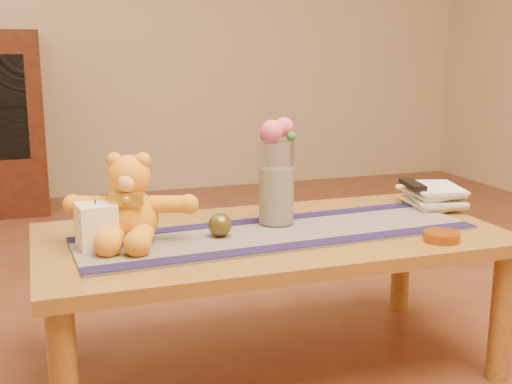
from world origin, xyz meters
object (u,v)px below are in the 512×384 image
object	(u,v)px
teddy_bear	(131,199)
book_bottom	(410,205)
bronze_ball	(220,225)
tv_remote	(413,184)
pillar_candle	(96,225)
glass_vase	(276,183)
amber_dish	(441,236)

from	to	relation	value
teddy_bear	book_bottom	world-z (taller)	teddy_bear
bronze_ball	tv_remote	world-z (taller)	tv_remote
pillar_candle	glass_vase	bearing A→B (deg)	6.59
teddy_bear	tv_remote	distance (m)	1.00
pillar_candle	glass_vase	world-z (taller)	glass_vase
pillar_candle	tv_remote	xyz separation A→B (m)	(1.09, 0.13, 0.02)
bronze_ball	book_bottom	distance (m)	0.76
glass_vase	tv_remote	size ratio (longest dim) A/B	1.62
teddy_bear	pillar_candle	distance (m)	0.12
teddy_bear	tv_remote	world-z (taller)	teddy_bear
glass_vase	pillar_candle	bearing A→B (deg)	-173.41
book_bottom	tv_remote	size ratio (longest dim) A/B	1.39
pillar_candle	amber_dish	world-z (taller)	pillar_candle
glass_vase	amber_dish	xyz separation A→B (m)	(0.40, -0.31, -0.12)
amber_dish	pillar_candle	bearing A→B (deg)	165.57
book_bottom	glass_vase	bearing A→B (deg)	-163.51
teddy_bear	glass_vase	distance (m)	0.46
tv_remote	teddy_bear	bearing A→B (deg)	-162.72
book_bottom	amber_dish	xyz separation A→B (m)	(-0.14, -0.39, 0.00)
glass_vase	bronze_ball	bearing A→B (deg)	-158.35
bronze_ball	tv_remote	distance (m)	0.76
teddy_bear	book_bottom	size ratio (longest dim) A/B	1.60
amber_dish	teddy_bear	bearing A→B (deg)	162.19
glass_vase	book_bottom	bearing A→B (deg)	8.07
teddy_bear	tv_remote	bearing A→B (deg)	24.32
bronze_ball	amber_dish	world-z (taller)	bronze_ball
glass_vase	teddy_bear	bearing A→B (deg)	-175.56
tv_remote	amber_dish	xyz separation A→B (m)	(-0.13, -0.38, -0.07)
bronze_ball	teddy_bear	bearing A→B (deg)	169.53
pillar_candle	amber_dish	size ratio (longest dim) A/B	1.15
amber_dish	glass_vase	bearing A→B (deg)	142.07
book_bottom	tv_remote	bearing A→B (deg)	-93.00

